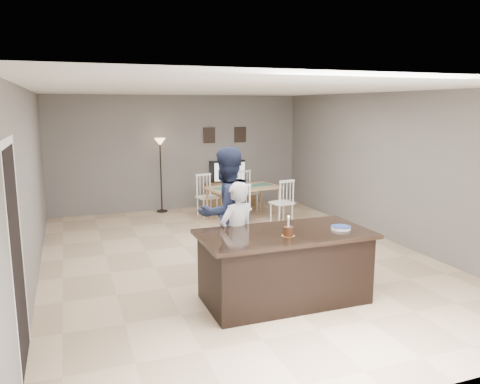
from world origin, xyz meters
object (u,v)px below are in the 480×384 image
object	(u,v)px
television	(229,172)
dining_table	(243,192)
birthday_cake	(288,231)
man	(226,212)
kitchen_island	(284,266)
plate_stack	(341,228)
tv_console	(230,195)
floor_lamp	(160,155)
woman	(237,236)

from	to	relation	value
television	dining_table	size ratio (longest dim) A/B	0.46
birthday_cake	man	bearing A→B (deg)	105.74
kitchen_island	plate_stack	distance (m)	0.87
tv_console	floor_lamp	world-z (taller)	floor_lamp
tv_console	dining_table	world-z (taller)	dining_table
birthday_cake	dining_table	world-z (taller)	birthday_cake
floor_lamp	television	bearing A→B (deg)	1.70
dining_table	tv_console	bearing A→B (deg)	72.76
television	dining_table	xyz separation A→B (m)	(-0.16, -1.44, -0.26)
woman	birthday_cake	world-z (taller)	woman
kitchen_island	birthday_cake	bearing A→B (deg)	-102.64
woman	man	world-z (taller)	man
floor_lamp	kitchen_island	bearing A→B (deg)	-85.07
kitchen_island	floor_lamp	bearing A→B (deg)	94.93
kitchen_island	floor_lamp	world-z (taller)	floor_lamp
television	floor_lamp	size ratio (longest dim) A/B	0.53
man	plate_stack	size ratio (longest dim) A/B	7.34
dining_table	plate_stack	bearing A→B (deg)	-104.48
man	dining_table	bearing A→B (deg)	-133.77
tv_console	dining_table	distance (m)	1.41
tv_console	plate_stack	bearing A→B (deg)	-94.73
kitchen_island	dining_table	xyz separation A→B (m)	(1.04, 4.20, 0.15)
floor_lamp	man	bearing A→B (deg)	-88.95
plate_stack	birthday_cake	bearing A→B (deg)	-177.02
kitchen_island	woman	size ratio (longest dim) A/B	1.45
tv_console	plate_stack	xyz separation A→B (m)	(-0.47, -5.70, 0.62)
television	kitchen_island	bearing A→B (deg)	77.99
man	plate_stack	bearing A→B (deg)	113.40
birthday_cake	floor_lamp	bearing A→B (deg)	94.41
television	birthday_cake	world-z (taller)	birthday_cake
tv_console	birthday_cake	world-z (taller)	birthday_cake
kitchen_island	birthday_cake	distance (m)	0.53
man	dining_table	size ratio (longest dim) A/B	0.95
man	plate_stack	distance (m)	1.68
tv_console	man	xyz separation A→B (m)	(-1.60, -4.46, 0.64)
plate_stack	dining_table	xyz separation A→B (m)	(0.31, 4.33, -0.32)
tv_console	floor_lamp	xyz separation A→B (m)	(-1.68, 0.02, 1.03)
plate_stack	floor_lamp	bearing A→B (deg)	101.95
television	man	distance (m)	4.80
television	plate_stack	bearing A→B (deg)	85.33
tv_console	floor_lamp	distance (m)	1.97
television	man	xyz separation A→B (m)	(-1.60, -4.53, 0.08)
kitchen_island	television	world-z (taller)	television
man	tv_console	bearing A→B (deg)	-128.57
kitchen_island	plate_stack	bearing A→B (deg)	-10.11
dining_table	floor_lamp	bearing A→B (deg)	127.10
kitchen_island	tv_console	distance (m)	5.70
man	dining_table	world-z (taller)	man
woman	kitchen_island	bearing A→B (deg)	109.36
dining_table	man	bearing A→B (deg)	-125.36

